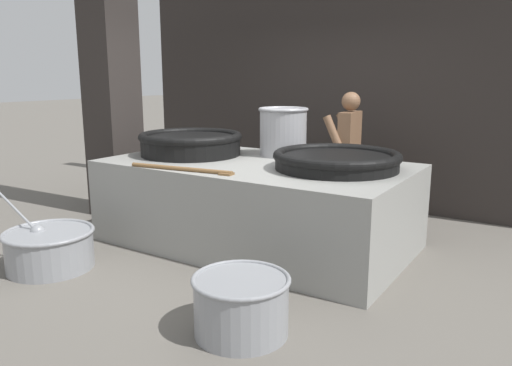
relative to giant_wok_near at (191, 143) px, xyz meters
name	(u,v)px	position (x,y,z in m)	size (l,w,h in m)	color
ground_plane	(256,243)	(0.91, -0.03, -1.03)	(60.00, 60.00, 0.00)	#666059
back_wall	(344,71)	(0.91, 2.23, 0.82)	(6.56, 0.24, 3.69)	#2D2826
support_pillar	(110,70)	(-1.30, 0.03, 0.82)	(0.53, 0.53, 3.69)	#2D2826
hearth_platform	(256,203)	(0.91, -0.03, -0.58)	(3.17, 1.76, 0.89)	gray
giant_wok_near	(191,143)	(0.00, 0.00, 0.00)	(1.18, 1.18, 0.26)	black
giant_wok_far	(337,160)	(1.77, 0.07, -0.05)	(1.24, 1.24, 0.18)	black
stock_pot	(283,131)	(0.91, 0.53, 0.14)	(0.56, 0.56, 0.54)	#9E9EA3
stirring_paddle	(186,169)	(0.60, -0.80, -0.12)	(1.12, 0.23, 0.04)	brown
cook	(348,153)	(1.42, 1.23, -0.16)	(0.39, 0.60, 1.59)	brown
prep_bowl_vegetables	(50,247)	(-0.33, -1.68, -0.82)	(1.07, 0.83, 0.70)	gray
prep_bowl_meat	(241,303)	(1.87, -1.72, -0.80)	(0.70, 0.70, 0.42)	gray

